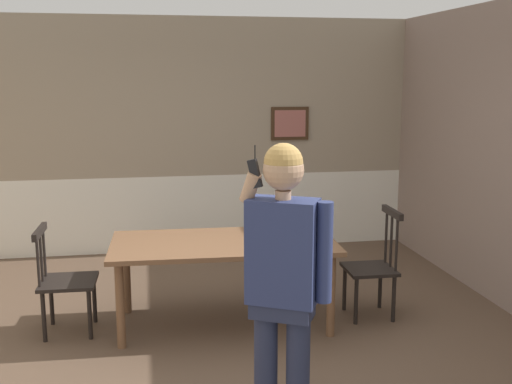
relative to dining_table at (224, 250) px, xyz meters
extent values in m
plane|color=brown|center=(-0.11, -0.52, -0.67)|extent=(6.56, 6.56, 0.00)
cube|color=gray|center=(-0.11, 2.46, 1.21)|extent=(5.54, 0.12, 1.90)
cube|color=silver|center=(-0.11, 2.47, -0.20)|extent=(5.54, 0.14, 0.93)
cube|color=silver|center=(-0.11, 2.44, 0.27)|extent=(5.54, 0.05, 0.06)
cube|color=#382314|center=(1.14, 2.38, 0.89)|extent=(0.47, 0.03, 0.41)
cube|color=#9E5952|center=(1.14, 2.37, 0.89)|extent=(0.39, 0.01, 0.33)
cube|color=brown|center=(0.00, 0.00, 0.06)|extent=(1.95, 1.04, 0.04)
cylinder|color=brown|center=(-0.87, -0.35, -0.31)|extent=(0.07, 0.07, 0.71)
cylinder|color=brown|center=(0.84, -0.42, -0.31)|extent=(0.07, 0.07, 0.71)
cylinder|color=brown|center=(-0.84, 0.42, -0.31)|extent=(0.07, 0.07, 0.71)
cylinder|color=brown|center=(0.87, 0.35, -0.31)|extent=(0.07, 0.07, 0.71)
cube|color=black|center=(1.31, -0.05, -0.23)|extent=(0.44, 0.44, 0.03)
cube|color=black|center=(1.50, -0.06, 0.28)|extent=(0.05, 0.43, 0.06)
cylinder|color=black|center=(1.50, -0.19, 0.05)|extent=(0.02, 0.02, 0.53)
cylinder|color=black|center=(1.50, -0.06, 0.05)|extent=(0.02, 0.02, 0.53)
cylinder|color=black|center=(1.50, 0.07, 0.05)|extent=(0.02, 0.02, 0.53)
cylinder|color=black|center=(1.13, -0.22, -0.46)|extent=(0.04, 0.04, 0.42)
cylinder|color=black|center=(1.14, 0.12, -0.46)|extent=(0.04, 0.04, 0.42)
cylinder|color=black|center=(1.47, -0.23, -0.46)|extent=(0.04, 0.04, 0.42)
cylinder|color=black|center=(1.48, 0.11, -0.46)|extent=(0.04, 0.04, 0.42)
cube|color=black|center=(-1.31, 0.05, -0.23)|extent=(0.47, 0.47, 0.03)
cube|color=black|center=(-1.51, 0.06, 0.22)|extent=(0.05, 0.46, 0.06)
cylinder|color=black|center=(-1.51, 0.20, 0.02)|extent=(0.02, 0.02, 0.46)
cylinder|color=black|center=(-1.51, 0.06, 0.02)|extent=(0.02, 0.02, 0.46)
cylinder|color=black|center=(-1.52, -0.08, 0.02)|extent=(0.02, 0.02, 0.46)
cylinder|color=black|center=(-1.12, 0.23, -0.45)|extent=(0.04, 0.04, 0.43)
cylinder|color=black|center=(-1.13, -0.13, -0.45)|extent=(0.04, 0.04, 0.43)
cylinder|color=black|center=(-1.48, 0.24, -0.45)|extent=(0.04, 0.04, 0.43)
cylinder|color=black|center=(-1.49, -0.12, -0.45)|extent=(0.04, 0.04, 0.43)
cylinder|color=#282E49|center=(0.20, -1.84, -0.24)|extent=(0.14, 0.14, 0.86)
cylinder|color=#282E49|center=(0.03, -1.75, -0.24)|extent=(0.14, 0.14, 0.86)
cube|color=#282E49|center=(0.12, -1.80, 0.16)|extent=(0.40, 0.34, 0.12)
cube|color=navy|center=(0.12, -1.80, 0.49)|extent=(0.45, 0.37, 0.61)
cylinder|color=navy|center=(0.33, -1.91, 0.51)|extent=(0.09, 0.09, 0.58)
cylinder|color=tan|center=(-0.06, -1.72, 0.86)|extent=(0.15, 0.16, 0.19)
cylinder|color=tan|center=(0.12, -1.80, 0.82)|extent=(0.09, 0.09, 0.05)
sphere|color=tan|center=(0.12, -1.80, 0.96)|extent=(0.23, 0.23, 0.23)
sphere|color=tan|center=(0.12, -1.80, 1.00)|extent=(0.22, 0.22, 0.22)
cube|color=black|center=(-0.04, -1.75, 0.94)|extent=(0.09, 0.07, 0.17)
cylinder|color=black|center=(-0.04, -1.75, 1.06)|extent=(0.01, 0.01, 0.08)
camera|label=1|loc=(-0.64, -5.14, 1.48)|focal=43.77mm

